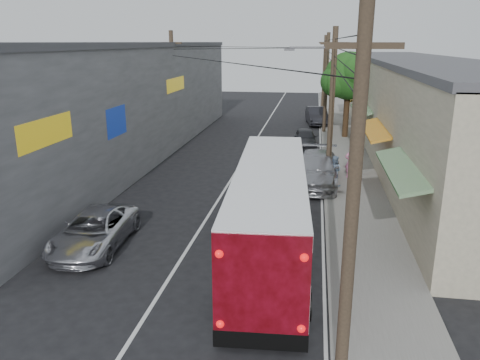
{
  "coord_description": "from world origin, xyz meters",
  "views": [
    {
      "loc": [
        4.36,
        -11.07,
        7.27
      ],
      "look_at": [
        1.48,
        7.03,
        1.84
      ],
      "focal_mm": 35.0,
      "sensor_mm": 36.0,
      "label": 1
    }
  ],
  "objects_px": {
    "jeepney": "(94,230)",
    "parked_car_far": "(317,116)",
    "pedestrian_far": "(334,171)",
    "coach_bus": "(270,211)",
    "parked_suv": "(316,169)",
    "parked_car_mid": "(305,138)",
    "pedestrian_near": "(351,162)"
  },
  "relations": [
    {
      "from": "jeepney",
      "to": "parked_car_mid",
      "type": "bearing_deg",
      "value": 66.07
    },
    {
      "from": "jeepney",
      "to": "parked_car_far",
      "type": "height_order",
      "value": "parked_car_far"
    },
    {
      "from": "coach_bus",
      "to": "parked_car_mid",
      "type": "height_order",
      "value": "coach_bus"
    },
    {
      "from": "jeepney",
      "to": "pedestrian_far",
      "type": "xyz_separation_m",
      "value": [
        8.89,
        8.81,
        0.26
      ]
    },
    {
      "from": "coach_bus",
      "to": "jeepney",
      "type": "height_order",
      "value": "coach_bus"
    },
    {
      "from": "parked_car_far",
      "to": "pedestrian_far",
      "type": "xyz_separation_m",
      "value": [
        0.9,
        -19.49,
        0.13
      ]
    },
    {
      "from": "parked_car_mid",
      "to": "coach_bus",
      "type": "bearing_deg",
      "value": -96.78
    },
    {
      "from": "parked_car_far",
      "to": "pedestrian_near",
      "type": "relative_size",
      "value": 2.72
    },
    {
      "from": "jeepney",
      "to": "parked_suv",
      "type": "height_order",
      "value": "parked_suv"
    },
    {
      "from": "parked_suv",
      "to": "parked_car_mid",
      "type": "height_order",
      "value": "parked_suv"
    },
    {
      "from": "parked_suv",
      "to": "pedestrian_near",
      "type": "height_order",
      "value": "pedestrian_near"
    },
    {
      "from": "pedestrian_near",
      "to": "pedestrian_far",
      "type": "xyz_separation_m",
      "value": [
        -0.93,
        -1.7,
        -0.08
      ]
    },
    {
      "from": "parked_car_far",
      "to": "pedestrian_near",
      "type": "xyz_separation_m",
      "value": [
        1.83,
        -17.79,
        0.21
      ]
    },
    {
      "from": "parked_car_mid",
      "to": "parked_suv",
      "type": "bearing_deg",
      "value": -89.33
    },
    {
      "from": "jeepney",
      "to": "parked_suv",
      "type": "bearing_deg",
      "value": 46.48
    },
    {
      "from": "pedestrian_near",
      "to": "coach_bus",
      "type": "bearing_deg",
      "value": 63.43
    },
    {
      "from": "parked_car_far",
      "to": "pedestrian_far",
      "type": "bearing_deg",
      "value": -94.74
    },
    {
      "from": "coach_bus",
      "to": "jeepney",
      "type": "xyz_separation_m",
      "value": [
        -6.38,
        -0.37,
        -1.0
      ]
    },
    {
      "from": "jeepney",
      "to": "pedestrian_near",
      "type": "xyz_separation_m",
      "value": [
        9.82,
        10.52,
        0.34
      ]
    },
    {
      "from": "jeepney",
      "to": "parked_car_mid",
      "type": "height_order",
      "value": "jeepney"
    },
    {
      "from": "pedestrian_near",
      "to": "jeepney",
      "type": "bearing_deg",
      "value": 39.1
    },
    {
      "from": "jeepney",
      "to": "coach_bus",
      "type": "bearing_deg",
      "value": 0.5
    },
    {
      "from": "pedestrian_far",
      "to": "coach_bus",
      "type": "bearing_deg",
      "value": 96.63
    },
    {
      "from": "coach_bus",
      "to": "parked_car_mid",
      "type": "xyz_separation_m",
      "value": [
        0.81,
        18.21,
        -1.01
      ]
    },
    {
      "from": "coach_bus",
      "to": "parked_car_far",
      "type": "bearing_deg",
      "value": 83.33
    },
    {
      "from": "jeepney",
      "to": "parked_car_mid",
      "type": "relative_size",
      "value": 1.24
    },
    {
      "from": "coach_bus",
      "to": "jeepney",
      "type": "relative_size",
      "value": 2.38
    },
    {
      "from": "coach_bus",
      "to": "parked_car_far",
      "type": "distance_m",
      "value": 28.0
    },
    {
      "from": "parked_car_mid",
      "to": "pedestrian_near",
      "type": "distance_m",
      "value": 8.49
    },
    {
      "from": "parked_suv",
      "to": "parked_car_mid",
      "type": "distance_m",
      "value": 9.34
    },
    {
      "from": "coach_bus",
      "to": "parked_car_far",
      "type": "relative_size",
      "value": 2.35
    },
    {
      "from": "parked_suv",
      "to": "pedestrian_far",
      "type": "relative_size",
      "value": 3.63
    }
  ]
}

